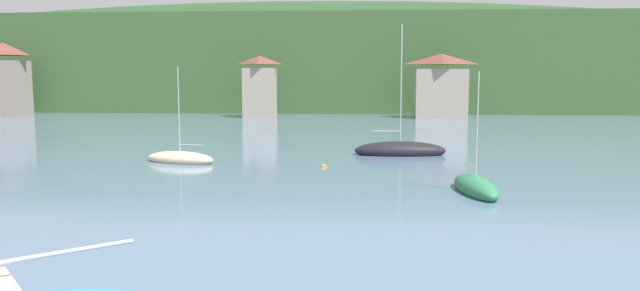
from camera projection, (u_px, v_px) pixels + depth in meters
name	position (u px, v px, depth m)	size (l,w,h in m)	color
wooded_hillside	(329.00, 71.00, 124.10)	(352.00, 74.67, 31.34)	#38562D
shore_building_west	(5.00, 80.00, 78.80)	(5.09, 4.88, 9.38)	gray
shore_building_westcentral	(260.00, 88.00, 75.81)	(4.05, 3.18, 7.63)	gray
shore_building_central	(441.00, 87.00, 74.59)	(6.52, 3.87, 7.83)	gray
sailboat_far_3	(180.00, 159.00, 38.34)	(4.88, 2.71, 6.24)	#CCBC8E
sailboat_mid_6	(475.00, 188.00, 28.66)	(2.13, 4.90, 5.97)	#2D754C
sailboat_far_8	(400.00, 150.00, 41.82)	(6.31, 2.38, 9.17)	black
mooring_buoy_near	(324.00, 167.00, 36.52)	(0.38, 0.38, 0.38)	orange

